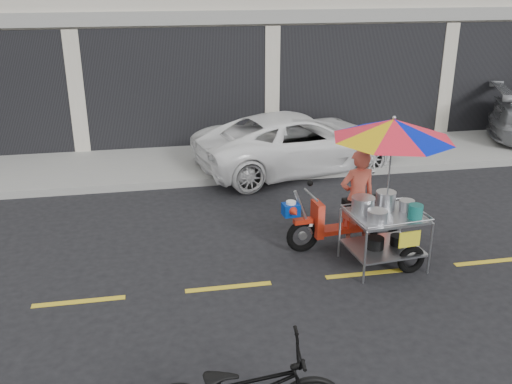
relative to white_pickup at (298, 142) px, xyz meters
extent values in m
plane|color=black|center=(-0.20, -4.70, -0.62)|extent=(90.00, 90.00, 0.00)
cube|color=gray|center=(-0.20, 0.80, -0.55)|extent=(45.00, 3.00, 0.15)
cube|color=black|center=(-0.20, 1.77, 0.83)|extent=(35.28, 0.06, 2.90)
cube|color=gray|center=(-0.20, 1.75, 2.48)|extent=(36.00, 0.12, 0.30)
cube|color=gold|center=(-0.20, -4.70, -0.62)|extent=(42.00, 0.10, 0.01)
imported|color=white|center=(0.00, 0.00, 0.00)|extent=(4.81, 3.01, 1.24)
torus|color=black|center=(-0.91, -3.83, -0.36)|extent=(0.54, 0.16, 0.53)
torus|color=black|center=(0.48, -3.69, -0.36)|extent=(0.54, 0.16, 0.53)
cylinder|color=#9EA0A5|center=(-0.91, -3.83, -0.36)|extent=(0.14, 0.07, 0.13)
cylinder|color=#9EA0A5|center=(0.48, -3.69, -0.36)|extent=(0.14, 0.07, 0.13)
cube|color=#B42310|center=(-0.91, -3.83, -0.11)|extent=(0.31, 0.14, 0.07)
cylinder|color=#9EA0A5|center=(-0.91, -3.83, 0.03)|extent=(0.34, 0.08, 0.75)
cube|color=#B42310|center=(-0.68, -3.81, -0.11)|extent=(0.14, 0.33, 0.56)
cube|color=#B42310|center=(-0.26, -3.76, -0.32)|extent=(0.77, 0.34, 0.07)
cube|color=#B42310|center=(0.15, -3.72, -0.11)|extent=(0.72, 0.31, 0.37)
cube|color=black|center=(0.06, -3.73, 0.11)|extent=(0.63, 0.28, 0.09)
cylinder|color=#9EA0A5|center=(-0.80, -3.82, 0.31)|extent=(0.09, 0.51, 0.03)
sphere|color=black|center=(-0.77, -3.63, 0.42)|extent=(0.09, 0.09, 0.09)
cylinder|color=white|center=(-0.80, -3.82, -0.17)|extent=(0.12, 0.12, 0.05)
cube|color=navy|center=(-1.12, -3.85, 0.11)|extent=(0.26, 0.23, 0.19)
cylinder|color=white|center=(-1.12, -3.85, 0.22)|extent=(0.16, 0.16, 0.05)
cone|color=#B42310|center=(-1.10, -4.01, 0.13)|extent=(0.19, 0.22, 0.17)
torus|color=black|center=(0.45, -4.77, -0.42)|extent=(0.44, 0.14, 0.43)
cylinder|color=#9EA0A5|center=(-0.33, -4.94, -0.22)|extent=(0.04, 0.04, 0.79)
cylinder|color=#9EA0A5|center=(-0.42, -4.11, -0.22)|extent=(0.04, 0.04, 0.79)
cylinder|color=#9EA0A5|center=(0.69, -4.84, -0.22)|extent=(0.04, 0.04, 0.79)
cylinder|color=#9EA0A5|center=(0.60, -4.00, -0.22)|extent=(0.04, 0.04, 0.79)
cube|color=#9EA0A5|center=(0.14, -4.47, -0.34)|extent=(1.11, 0.94, 0.03)
cube|color=#9EA0A5|center=(0.14, -4.47, 0.17)|extent=(1.11, 0.94, 0.04)
cylinder|color=#9EA0A5|center=(0.18, -4.89, 0.23)|extent=(1.02, 0.13, 0.02)
cylinder|color=#9EA0A5|center=(0.09, -4.06, 0.23)|extent=(1.02, 0.13, 0.02)
cylinder|color=#9EA0A5|center=(-0.37, -4.53, 0.23)|extent=(0.11, 0.84, 0.02)
cylinder|color=#9EA0A5|center=(0.65, -4.42, 0.23)|extent=(0.11, 0.84, 0.02)
cylinder|color=#9EA0A5|center=(0.09, -4.06, -0.34)|extent=(0.11, 0.70, 0.04)
cylinder|color=#9EA0A5|center=(0.09, -4.06, 0.13)|extent=(0.11, 0.70, 0.04)
cube|color=gold|center=(0.32, -4.91, -0.01)|extent=(0.33, 0.05, 0.23)
cylinder|color=#B7B7BC|center=(-0.16, -4.32, 0.30)|extent=(0.37, 0.37, 0.21)
cylinder|color=#B7B7BC|center=(0.21, -4.26, 0.31)|extent=(0.32, 0.32, 0.25)
cylinder|color=#B7B7BC|center=(0.48, -4.39, 0.26)|extent=(0.24, 0.24, 0.14)
cylinder|color=#B7B7BC|center=(-0.08, -4.66, 0.26)|extent=(0.31, 0.31, 0.14)
cylinder|color=#176A63|center=(0.48, -4.67, 0.29)|extent=(0.22, 0.22, 0.21)
cylinder|color=black|center=(0.00, -4.49, -0.24)|extent=(0.29, 0.29, 0.17)
cylinder|color=black|center=(0.37, -4.45, -0.25)|extent=(0.25, 0.25, 0.15)
cylinder|color=#9EA0A5|center=(0.17, -4.38, 0.87)|extent=(0.02, 0.02, 1.40)
sphere|color=#9EA0A5|center=(0.17, -4.38, 1.59)|extent=(0.06, 0.06, 0.06)
imported|color=#CD523F|center=(-0.03, -3.74, 0.17)|extent=(0.61, 0.43, 1.58)
camera|label=1|loc=(-3.11, -11.51, 3.47)|focal=40.00mm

